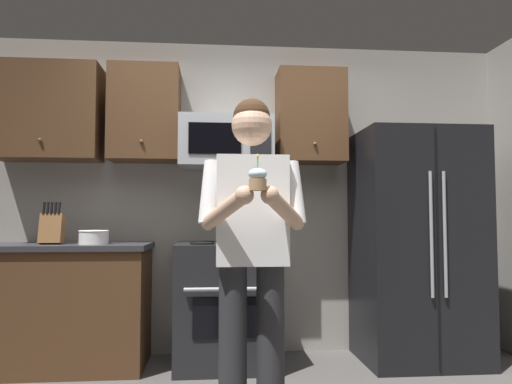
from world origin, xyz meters
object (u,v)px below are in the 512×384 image
(person, at_px, (252,240))
(oven_range, at_px, (226,303))
(knife_block, at_px, (52,229))
(refrigerator, at_px, (417,245))
(cupcake, at_px, (258,179))
(microwave, at_px, (226,143))
(bowl_large_white, at_px, (94,237))

(person, bearing_deg, oven_range, 95.09)
(knife_block, bearing_deg, refrigerator, -0.20)
(oven_range, distance_m, cupcake, 1.71)
(microwave, height_order, bowl_large_white, microwave)
(oven_range, relative_size, knife_block, 2.91)
(oven_range, height_order, microwave, microwave)
(knife_block, bearing_deg, person, -39.23)
(bowl_large_white, relative_size, person, 0.13)
(oven_range, height_order, refrigerator, refrigerator)
(knife_block, distance_m, cupcake, 2.04)
(person, distance_m, cupcake, 0.44)
(oven_range, xyz_separation_m, refrigerator, (1.50, -0.04, 0.44))
(bowl_large_white, bearing_deg, refrigerator, -0.30)
(oven_range, distance_m, refrigerator, 1.56)
(oven_range, xyz_separation_m, person, (0.10, -1.17, 0.53))
(person, bearing_deg, microwave, 94.62)
(knife_block, bearing_deg, bowl_large_white, 0.63)
(microwave, bearing_deg, cupcake, -86.32)
(refrigerator, xyz_separation_m, knife_block, (-2.79, 0.01, 0.14))
(refrigerator, bearing_deg, person, -141.05)
(microwave, xyz_separation_m, cupcake, (0.10, -1.62, -0.43))
(microwave, distance_m, cupcake, 1.67)
(microwave, xyz_separation_m, refrigerator, (1.50, -0.16, -0.82))
(refrigerator, height_order, person, refrigerator)
(refrigerator, bearing_deg, cupcake, -133.77)
(refrigerator, height_order, knife_block, refrigerator)
(microwave, xyz_separation_m, person, (0.10, -1.29, -0.72))
(oven_range, relative_size, cupcake, 5.36)
(microwave, distance_m, person, 1.48)
(refrigerator, relative_size, person, 1.02)
(refrigerator, bearing_deg, knife_block, 179.80)
(oven_range, bearing_deg, microwave, 89.98)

